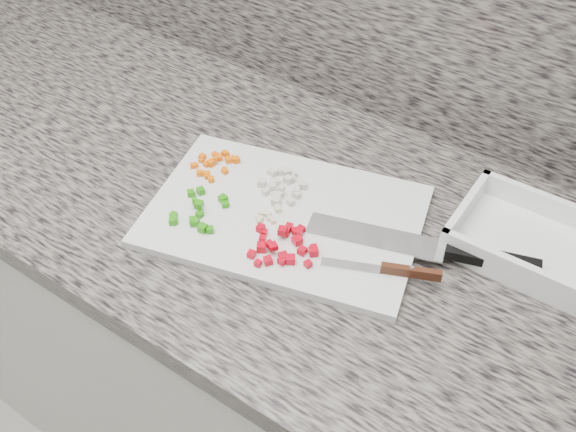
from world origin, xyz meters
TOP-DOWN VIEW (x-y plane):
  - cabinet at (0.00, 1.44)m, footprint 3.92×0.62m
  - countertop at (0.00, 1.44)m, footprint 3.96×0.64m
  - cutting_board at (0.10, 1.41)m, footprint 0.47×0.37m
  - carrot_pile at (-0.06, 1.44)m, footprint 0.07×0.08m
  - onion_pile at (0.06, 1.46)m, footprint 0.08×0.08m
  - green_pepper_pile at (-0.01, 1.33)m, footprint 0.09×0.10m
  - red_pepper_pile at (0.14, 1.35)m, footprint 0.11×0.10m
  - garlic_pile at (0.08, 1.39)m, footprint 0.04×0.05m
  - chef_knife at (0.35, 1.47)m, footprint 0.33×0.13m
  - paring_knife at (0.30, 1.39)m, footprint 0.16×0.08m
  - tray at (0.44, 1.56)m, footprint 0.23×0.17m

SIDE VIEW (x-z plane):
  - cabinet at x=0.00m, z-range 0.00..0.86m
  - countertop at x=0.00m, z-range 0.86..0.90m
  - cutting_board at x=0.10m, z-range 0.90..0.91m
  - tray at x=0.44m, z-range 0.89..0.94m
  - garlic_pile at x=0.08m, z-range 0.91..0.92m
  - carrot_pile at x=-0.06m, z-range 0.91..0.93m
  - chef_knife at x=0.35m, z-range 0.91..0.93m
  - onion_pile at x=0.06m, z-range 0.91..0.93m
  - green_pepper_pile at x=-0.01m, z-range 0.91..0.93m
  - paring_knife at x=0.30m, z-range 0.91..0.93m
  - red_pepper_pile at x=0.14m, z-range 0.91..0.93m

